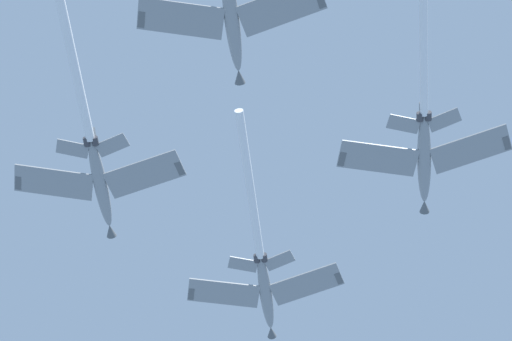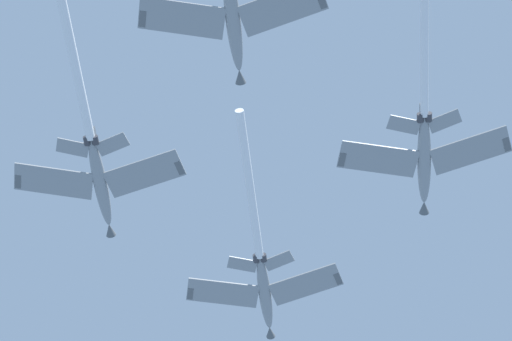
# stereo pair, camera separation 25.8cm
# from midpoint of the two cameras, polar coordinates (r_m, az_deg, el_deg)

# --- Properties ---
(jet_lead) EXTENTS (19.80, 33.49, 8.01)m
(jet_lead) POSITION_cam_midpoint_polar(r_m,az_deg,el_deg) (118.08, 0.36, -5.43)
(jet_lead) COLOR gray
(jet_left_wing) EXTENTS (19.70, 32.79, 7.45)m
(jet_left_wing) POSITION_cam_midpoint_polar(r_m,az_deg,el_deg) (108.62, -9.75, 1.44)
(jet_left_wing) COLOR gray
(jet_right_wing) EXTENTS (19.73, 34.09, 8.35)m
(jet_right_wing) POSITION_cam_midpoint_polar(r_m,az_deg,el_deg) (108.09, 10.13, 2.70)
(jet_right_wing) COLOR gray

